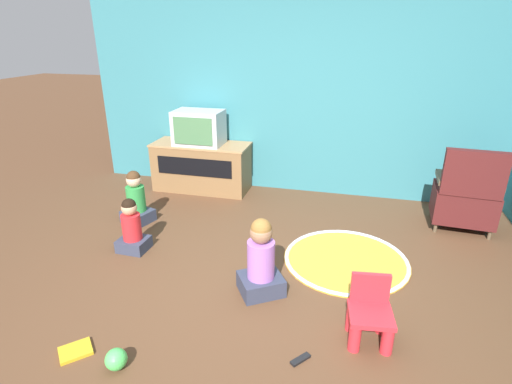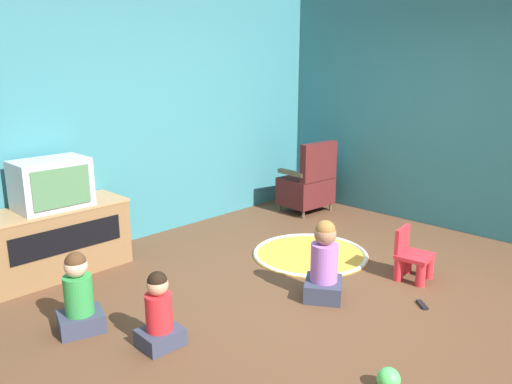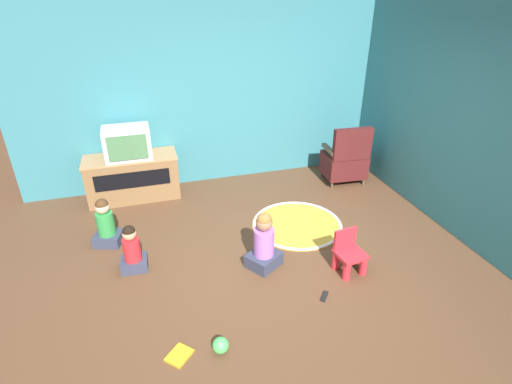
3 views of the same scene
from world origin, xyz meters
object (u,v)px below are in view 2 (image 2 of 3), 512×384
object	(u,v)px
tv_cabinet	(56,239)
toy_ball	(389,379)
yellow_kid_chair	(412,259)
child_watching_center	(79,297)
child_watching_left	(324,265)
remote_control	(422,305)
child_watching_right	(159,314)
black_armchair	(308,185)
television	(51,184)

from	to	relation	value
tv_cabinet	toy_ball	world-z (taller)	tv_cabinet
yellow_kid_chair	child_watching_center	distance (m)	2.86
child_watching_left	remote_control	distance (m)	0.85
child_watching_left	child_watching_right	distance (m)	1.44
child_watching_left	tv_cabinet	bearing A→B (deg)	89.68
child_watching_left	child_watching_center	bearing A→B (deg)	117.63
child_watching_center	child_watching_right	bearing A→B (deg)	-46.61
tv_cabinet	remote_control	bearing A→B (deg)	-57.40
black_armchair	remote_control	bearing A→B (deg)	62.68
child_watching_right	remote_control	world-z (taller)	child_watching_right
yellow_kid_chair	child_watching_left	size ratio (longest dim) A/B	0.69
television	toy_ball	world-z (taller)	television
child_watching_right	remote_control	distance (m)	2.12
child_watching_right	yellow_kid_chair	bearing A→B (deg)	-15.20
tv_cabinet	child_watching_left	size ratio (longest dim) A/B	1.91
child_watching_left	toy_ball	xyz separation A→B (m)	(-0.72, -1.03, -0.22)
toy_ball	television	bearing A→B (deg)	101.25
television	child_watching_left	size ratio (longest dim) A/B	0.92
tv_cabinet	child_watching_left	xyz separation A→B (m)	(1.33, -2.09, -0.04)
television	toy_ball	size ratio (longest dim) A/B	4.39
television	black_armchair	world-z (taller)	television
toy_ball	black_armchair	bearing A→B (deg)	46.15
tv_cabinet	television	bearing A→B (deg)	-90.00
television	child_watching_right	distance (m)	1.81
child_watching_center	remote_control	distance (m)	2.68
tv_cabinet	child_watching_center	distance (m)	1.19
child_watching_left	remote_control	bearing A→B (deg)	-90.02
black_armchair	child_watching_center	xyz separation A→B (m)	(-3.55, -0.71, -0.10)
television	yellow_kid_chair	world-z (taller)	television
child_watching_right	television	bearing A→B (deg)	89.99
tv_cabinet	yellow_kid_chair	distance (m)	3.28
toy_ball	remote_control	distance (m)	1.21
black_armchair	yellow_kid_chair	bearing A→B (deg)	67.70
black_armchair	child_watching_right	xyz separation A→B (m)	(-3.27, -1.30, -0.13)
child_watching_center	toy_ball	size ratio (longest dim) A/B	4.29
television	yellow_kid_chair	distance (m)	3.33
television	child_watching_right	xyz separation A→B (m)	(-0.06, -1.70, -0.63)
tv_cabinet	yellow_kid_chair	bearing A→B (deg)	-47.88
remote_control	child_watching_left	bearing A→B (deg)	73.00
child_watching_center	yellow_kid_chair	bearing A→B (deg)	-9.46
tv_cabinet	yellow_kid_chair	world-z (taller)	tv_cabinet
child_watching_right	toy_ball	size ratio (longest dim) A/B	3.89
yellow_kid_chair	remote_control	distance (m)	0.57
tv_cabinet	child_watching_right	distance (m)	1.73
television	child_watching_center	bearing A→B (deg)	-107.58
black_armchair	child_watching_center	distance (m)	3.63
black_armchair	child_watching_right	bearing A→B (deg)	25.97
yellow_kid_chair	toy_ball	xyz separation A→B (m)	(-1.59, -0.68, -0.12)
black_armchair	yellow_kid_chair	xyz separation A→B (m)	(-1.00, -2.01, -0.18)
child_watching_left	remote_control	xyz separation A→B (m)	(0.44, -0.67, -0.28)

